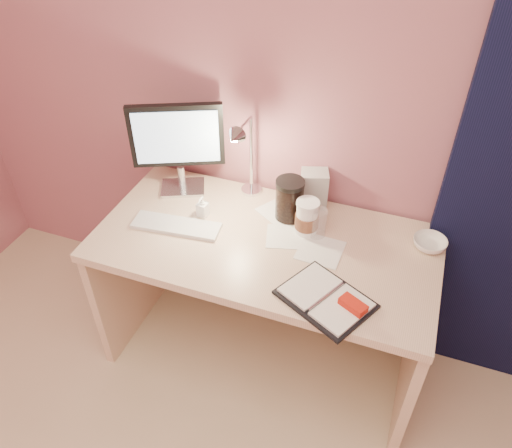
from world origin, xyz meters
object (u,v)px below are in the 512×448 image
(desk_lamp, at_px, (244,155))
(coffee_cup, at_px, (307,218))
(desk, at_px, (270,268))
(clear_cup, at_px, (318,223))
(bowl, at_px, (430,244))
(product_box, at_px, (314,189))
(keyboard, at_px, (176,226))
(monitor, at_px, (177,141))
(planner, at_px, (328,299))
(lotion_bottle, at_px, (202,207))
(dark_jar, at_px, (289,201))

(desk_lamp, bearing_deg, coffee_cup, -13.96)
(desk, relative_size, clear_cup, 10.99)
(bowl, height_order, desk_lamp, desk_lamp)
(desk, bearing_deg, product_box, 62.95)
(keyboard, relative_size, clear_cup, 2.94)
(monitor, xyz_separation_m, planner, (0.80, -0.44, -0.25))
(clear_cup, bearing_deg, monitor, 171.35)
(coffee_cup, xyz_separation_m, desk_lamp, (-0.31, 0.09, 0.18))
(bowl, bearing_deg, lotion_bottle, -172.42)
(coffee_cup, distance_m, desk_lamp, 0.37)
(coffee_cup, bearing_deg, monitor, 170.85)
(bowl, relative_size, dark_jar, 0.80)
(monitor, height_order, dark_jar, monitor)
(desk, relative_size, dark_jar, 8.36)
(clear_cup, bearing_deg, dark_jar, 152.87)
(planner, bearing_deg, clear_cup, 138.08)
(clear_cup, distance_m, lotion_bottle, 0.50)
(planner, bearing_deg, desk, 163.03)
(planner, height_order, clear_cup, clear_cup)
(desk, height_order, lotion_bottle, lotion_bottle)
(lotion_bottle, bearing_deg, desk, 2.27)
(desk, xyz_separation_m, monitor, (-0.48, 0.14, 0.48))
(clear_cup, relative_size, desk_lamp, 0.31)
(planner, distance_m, bowl, 0.53)
(monitor, bearing_deg, desk, -40.29)
(clear_cup, bearing_deg, lotion_bottle, -174.73)
(keyboard, distance_m, desk_lamp, 0.41)
(coffee_cup, bearing_deg, keyboard, -163.26)
(coffee_cup, bearing_deg, desk_lamp, 163.63)
(coffee_cup, distance_m, lotion_bottle, 0.45)
(dark_jar, bearing_deg, lotion_bottle, -161.19)
(bowl, bearing_deg, desk_lamp, 179.06)
(keyboard, bearing_deg, monitor, 105.03)
(coffee_cup, xyz_separation_m, clear_cup, (0.05, -0.00, -0.01))
(desk, height_order, dark_jar, dark_jar)
(dark_jar, xyz_separation_m, desk_lamp, (-0.21, 0.02, 0.17))
(desk, bearing_deg, coffee_cup, 13.86)
(coffee_cup, height_order, clear_cup, coffee_cup)
(coffee_cup, xyz_separation_m, bowl, (0.49, 0.08, -0.05))
(desk, bearing_deg, planner, -43.97)
(desk, xyz_separation_m, desk_lamp, (-0.17, 0.13, 0.48))
(lotion_bottle, bearing_deg, bowl, 7.58)
(planner, xyz_separation_m, desk_lamp, (-0.49, 0.43, 0.24))
(coffee_cup, xyz_separation_m, product_box, (-0.02, 0.20, 0.01))
(keyboard, bearing_deg, clear_cup, 9.10)
(monitor, distance_m, bowl, 1.14)
(keyboard, xyz_separation_m, dark_jar, (0.42, 0.23, 0.08))
(lotion_bottle, xyz_separation_m, desk_lamp, (0.14, 0.14, 0.21))
(keyboard, distance_m, dark_jar, 0.49)
(coffee_cup, height_order, lotion_bottle, coffee_cup)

